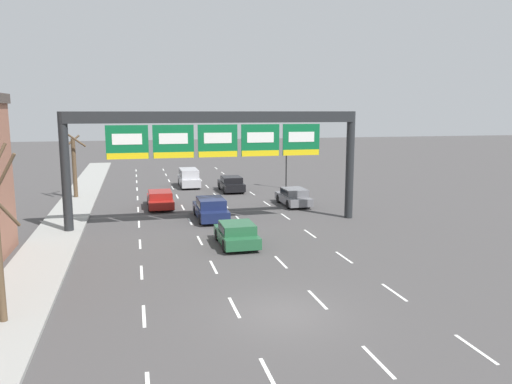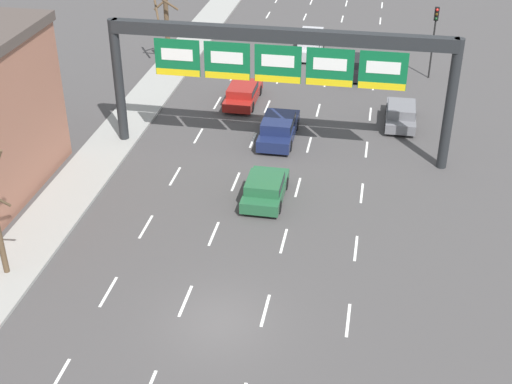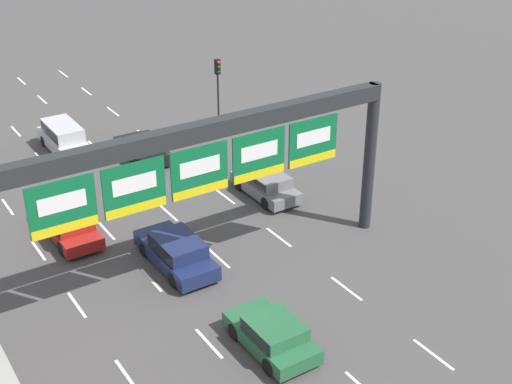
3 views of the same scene
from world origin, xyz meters
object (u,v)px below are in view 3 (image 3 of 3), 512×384
at_px(car_grey, 266,184).
at_px(car_red, 69,225).
at_px(sign_gantry, 196,163).
at_px(car_green, 273,334).
at_px(car_navy, 177,251).
at_px(traffic_light_near_gantry, 218,83).
at_px(car_black, 143,148).
at_px(suv_silver, 63,136).

height_order(car_grey, car_red, car_grey).
bearing_deg(sign_gantry, car_red, 116.20).
distance_m(car_green, car_navy, 6.92).
xyz_separation_m(car_grey, traffic_light_near_gantry, (1.92, 8.20, 2.84)).
height_order(sign_gantry, car_black, sign_gantry).
bearing_deg(suv_silver, car_grey, -59.07).
xyz_separation_m(sign_gantry, car_grey, (6.79, 5.24, -4.92)).
height_order(sign_gantry, car_green, sign_gantry).
relative_size(sign_gantry, car_red, 4.03).
relative_size(car_red, suv_silver, 1.01).
xyz_separation_m(car_green, car_navy, (-0.38, 6.91, 0.09)).
relative_size(car_grey, traffic_light_near_gantry, 0.85).
bearing_deg(car_black, traffic_light_near_gantry, 4.55).
xyz_separation_m(sign_gantry, car_red, (-3.30, 6.72, -4.94)).
distance_m(car_black, car_navy, 11.81).
bearing_deg(traffic_light_near_gantry, car_navy, -127.38).
xyz_separation_m(car_black, traffic_light_near_gantry, (5.34, 0.43, 2.83)).
distance_m(car_red, car_navy, 5.84).
distance_m(car_black, suv_silver, 5.03).
xyz_separation_m(car_black, car_red, (-6.68, -6.31, -0.04)).
bearing_deg(suv_silver, car_navy, -90.54).
bearing_deg(car_grey, sign_gantry, -142.34).
relative_size(car_red, car_navy, 0.97).
height_order(sign_gantry, suv_silver, sign_gantry).
bearing_deg(suv_silver, traffic_light_near_gantry, -20.22).
distance_m(sign_gantry, car_red, 8.97).
bearing_deg(car_navy, suv_silver, 89.46).
height_order(car_red, suv_silver, suv_silver).
bearing_deg(car_black, car_grey, -66.30).
height_order(car_navy, traffic_light_near_gantry, traffic_light_near_gantry).
xyz_separation_m(car_green, car_black, (3.20, 18.16, 0.04)).
relative_size(car_green, car_grey, 0.92).
distance_m(car_grey, suv_silver, 13.34).
xyz_separation_m(car_navy, suv_silver, (0.14, 14.91, 0.17)).
bearing_deg(car_red, car_black, 43.34).
height_order(car_grey, suv_silver, suv_silver).
bearing_deg(traffic_light_near_gantry, car_black, -175.45).
distance_m(car_black, traffic_light_near_gantry, 6.06).
xyz_separation_m(car_red, traffic_light_near_gantry, (12.02, 6.73, 2.86)).
bearing_deg(car_grey, car_red, 171.70).
height_order(car_green, car_red, car_red).
xyz_separation_m(car_black, car_navy, (-3.58, -11.25, 0.05)).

